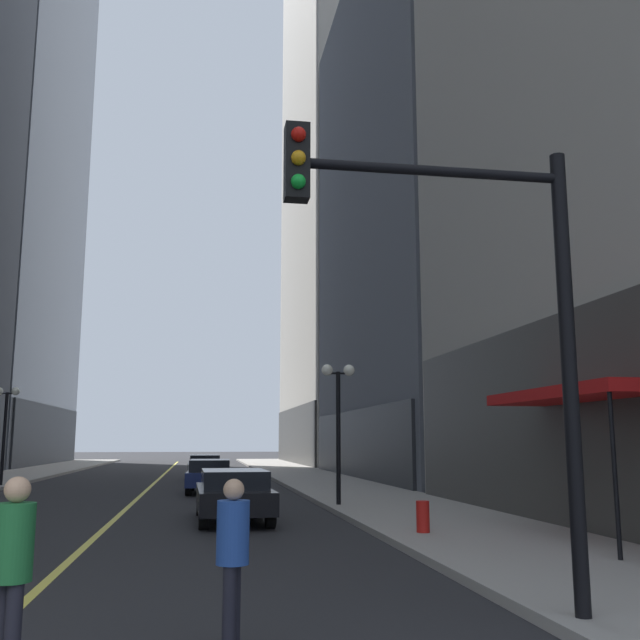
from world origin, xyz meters
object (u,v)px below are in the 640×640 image
object	(u,v)px
car_black	(233,493)
car_grey	(204,466)
car_navy	(210,475)
pedestrian_in_blue_hoodie	(233,548)
pedestrian_in_green_parka	(13,561)
street_lamp_right_mid	(338,402)
traffic_light_near_right	(481,294)
street_lamp_left_far	(6,414)
fire_hydrant_right	(423,520)

from	to	relation	value
car_black	car_grey	world-z (taller)	same
car_navy	pedestrian_in_blue_hoodie	xyz separation A→B (m)	(-0.04, -22.04, 0.25)
car_navy	pedestrian_in_green_parka	bearing A→B (deg)	-94.98
car_navy	pedestrian_in_blue_hoodie	world-z (taller)	pedestrian_in_blue_hoodie
car_navy	street_lamp_right_mid	world-z (taller)	street_lamp_right_mid
car_grey	traffic_light_near_right	xyz separation A→B (m)	(2.94, -31.72, 3.02)
traffic_light_near_right	street_lamp_left_far	size ratio (longest dim) A/B	1.28
fire_hydrant_right	car_grey	bearing A→B (deg)	100.47
pedestrian_in_blue_hoodie	street_lamp_left_far	distance (m)	27.89
car_black	street_lamp_right_mid	size ratio (longest dim) A/B	1.07
street_lamp_right_mid	fire_hydrant_right	bearing A→B (deg)	-85.88
car_black	fire_hydrant_right	xyz separation A→B (m)	(3.82, -4.07, -0.32)
car_black	pedestrian_in_green_parka	size ratio (longest dim) A/B	2.70
car_black	fire_hydrant_right	world-z (taller)	car_black
pedestrian_in_green_parka	street_lamp_left_far	xyz separation A→B (m)	(-7.01, 27.15, 2.23)
car_grey	fire_hydrant_right	distance (m)	24.70
pedestrian_in_green_parka	street_lamp_right_mid	size ratio (longest dim) A/B	0.40
pedestrian_in_blue_hoodie	fire_hydrant_right	world-z (taller)	pedestrian_in_blue_hoodie
pedestrian_in_blue_hoodie	street_lamp_left_far	xyz separation A→B (m)	(-8.96, 26.32, 2.28)
pedestrian_in_blue_hoodie	pedestrian_in_green_parka	distance (m)	2.12
pedestrian_in_green_parka	street_lamp_left_far	distance (m)	28.13
car_navy	fire_hydrant_right	xyz separation A→B (m)	(4.30, -14.62, -0.32)
traffic_light_near_right	street_lamp_right_mid	xyz separation A→B (m)	(1.05, 14.37, -0.49)
traffic_light_near_right	fire_hydrant_right	xyz separation A→B (m)	(1.55, 7.43, -3.34)
traffic_light_near_right	street_lamp_left_far	distance (m)	28.83
car_black	street_lamp_left_far	xyz separation A→B (m)	(-9.48, 14.82, 2.54)
car_black	street_lamp_right_mid	world-z (taller)	street_lamp_right_mid
car_black	street_lamp_left_far	size ratio (longest dim) A/B	1.07
pedestrian_in_blue_hoodie	pedestrian_in_green_parka	bearing A→B (deg)	-156.86
car_black	car_grey	bearing A→B (deg)	91.88
car_navy	street_lamp_right_mid	distance (m)	8.93
pedestrian_in_green_parka	pedestrian_in_blue_hoodie	bearing A→B (deg)	23.14
pedestrian_in_blue_hoodie	street_lamp_right_mid	xyz separation A→B (m)	(3.84, 14.36, 2.28)
street_lamp_left_far	street_lamp_right_mid	size ratio (longest dim) A/B	1.00
pedestrian_in_green_parka	street_lamp_right_mid	bearing A→B (deg)	69.13
traffic_light_near_right	street_lamp_right_mid	world-z (taller)	traffic_light_near_right
pedestrian_in_blue_hoodie	street_lamp_right_mid	size ratio (longest dim) A/B	0.38
pedestrian_in_blue_hoodie	fire_hydrant_right	size ratio (longest dim) A/B	2.09
car_navy	car_grey	bearing A→B (deg)	91.09
car_black	car_navy	world-z (taller)	same
street_lamp_right_mid	fire_hydrant_right	size ratio (longest dim) A/B	5.54
traffic_light_near_right	fire_hydrant_right	size ratio (longest dim) A/B	7.06
street_lamp_left_far	street_lamp_right_mid	distance (m)	17.51
car_grey	pedestrian_in_blue_hoodie	xyz separation A→B (m)	(0.14, -31.71, 0.25)
car_grey	traffic_light_near_right	bearing A→B (deg)	-84.71
traffic_light_near_right	street_lamp_left_far	bearing A→B (deg)	114.06
car_navy	traffic_light_near_right	world-z (taller)	traffic_light_near_right
car_grey	street_lamp_right_mid	distance (m)	17.98
car_grey	traffic_light_near_right	distance (m)	31.99
pedestrian_in_blue_hoodie	street_lamp_right_mid	bearing A→B (deg)	75.02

